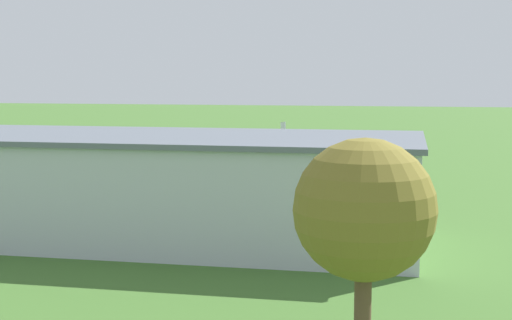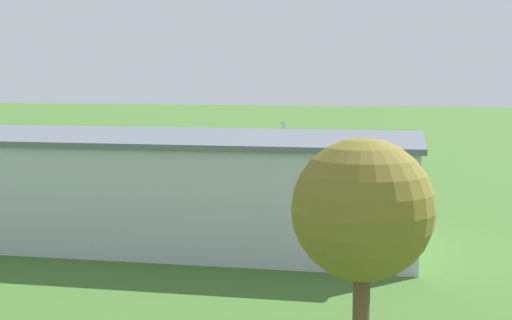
# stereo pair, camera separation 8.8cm
# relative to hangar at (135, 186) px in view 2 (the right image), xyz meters

# --- Properties ---
(ground_plane) EXTENTS (400.00, 400.00, 0.00)m
(ground_plane) POSITION_rel_hangar_xyz_m (-2.93, -35.75, -3.64)
(ground_plane) COLOR #3D6628
(hangar) EXTENTS (39.59, 14.69, 7.26)m
(hangar) POSITION_rel_hangar_xyz_m (0.00, 0.00, 0.00)
(hangar) COLOR #B7BCC6
(hangar) RESTS_ON ground_plane
(biplane) EXTENTS (8.59, 8.10, 3.89)m
(biplane) POSITION_rel_hangar_xyz_m (-6.46, -31.69, 0.42)
(biplane) COLOR silver
(person_beside_truck) EXTENTS (0.52, 0.52, 1.63)m
(person_beside_truck) POSITION_rel_hangar_xyz_m (-19.33, -13.39, -2.83)
(person_beside_truck) COLOR #72338C
(person_beside_truck) RESTS_ON ground_plane
(person_crossing_taxiway) EXTENTS (0.54, 0.54, 1.56)m
(person_crossing_taxiway) POSITION_rel_hangar_xyz_m (-19.67, -15.45, -2.87)
(person_crossing_taxiway) COLOR navy
(person_crossing_taxiway) RESTS_ON ground_plane
(tree_by_windsock) EXTENTS (5.23, 5.23, 9.07)m
(tree_by_windsock) POSITION_rel_hangar_xyz_m (-17.31, 21.71, 2.76)
(tree_by_windsock) COLOR brown
(tree_by_windsock) RESTS_ON ground_plane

